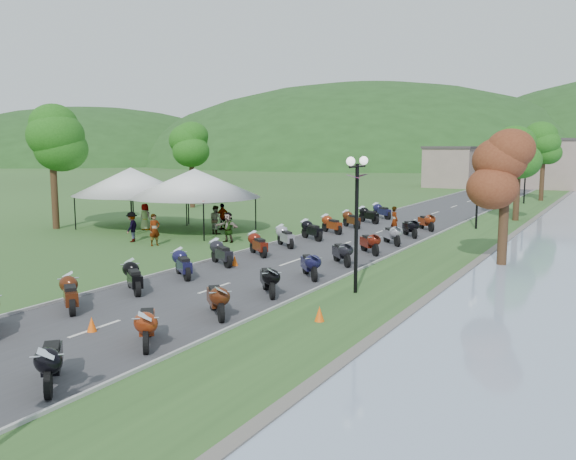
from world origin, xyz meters
The scene contains 12 objects.
road centered at (0.00, 40.00, 0.01)m, with size 7.00×120.00×0.02m, color #3E3E41.
far_building centered at (-2.00, 85.00, 2.50)m, with size 18.00×16.00×5.00m, color gray.
moto_row_left centered at (-2.33, 19.84, 0.55)m, with size 2.60×43.23×1.10m, color #331411, non-canonical shape.
moto_row_right centered at (2.35, 17.85, 0.55)m, with size 2.60×38.30×1.10m, color #331411, non-canonical shape.
vendor_tent_main centered at (-10.30, 28.03, 2.00)m, with size 5.54×5.54×4.00m, color silver, non-canonical shape.
vendor_tent_side centered at (-15.16, 27.47, 2.00)m, with size 5.10×5.10×4.00m, color silver, non-canonical shape.
tree_park_left centered at (-19.17, 24.60, 4.74)m, with size 3.41×3.41×9.48m, color #29721B, non-canonical shape.
tree_lakeside centered at (8.71, 26.37, 3.48)m, with size 2.51×2.51×6.97m, color #29721B, non-canonical shape.
pedestrian_a centered at (-8.83, 22.56, 0.00)m, with size 0.64×0.47×1.76m, color slate.
pedestrian_b centered at (-8.58, 27.84, 0.00)m, with size 0.86×0.47×1.78m, color slate.
pedestrian_c centered at (-10.87, 22.95, 0.00)m, with size 1.11×0.46×1.72m, color slate.
traffic_cone_near centered at (0.13, 9.76, 0.23)m, with size 0.30×0.30×0.47m, color #F2590C.
Camera 1 is at (13.69, -2.52, 5.47)m, focal length 38.00 mm.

